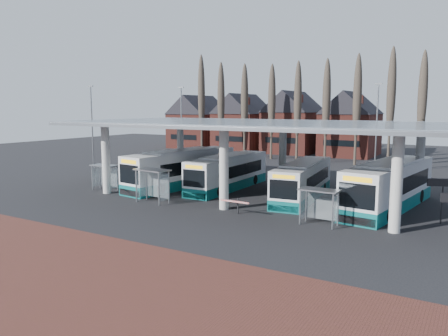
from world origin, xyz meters
The scene contains 17 objects.
ground centered at (0.00, 0.00, 0.00)m, with size 140.00×140.00×0.00m, color black.
brick_strip centered at (0.00, -12.00, 0.01)m, with size 70.00×10.00×0.03m, color #522720.
station_canopy centered at (0.00, 8.00, 5.68)m, with size 32.00×16.00×6.34m.
poplar_row centered at (0.00, 33.00, 8.78)m, with size 45.10×1.10×14.50m.
townhouse_row centered at (-15.75, 44.00, 5.94)m, with size 36.80×10.30×12.25m.
lamp_post_a centered at (-18.00, 22.00, 5.34)m, with size 0.80×0.16×10.17m.
lamp_post_b centered at (6.00, 26.00, 5.34)m, with size 0.80×0.16×10.17m.
lamp_post_d centered at (-26.00, 14.00, 5.34)m, with size 0.80×0.16×10.17m.
bus_0 centered at (-8.15, 8.53, 1.67)m, with size 4.42×13.02×3.55m.
bus_1 centered at (-3.87, 9.91, 1.50)m, with size 2.56×11.45×3.18m.
bus_2 centered at (3.69, 9.16, 1.46)m, with size 3.55×11.31×3.09m.
bus_3 centered at (10.56, 9.04, 1.68)m, with size 4.53×13.11×3.57m.
shelter_0 centered at (-13.28, 3.63, 1.68)m, with size 2.53×1.33×2.31m.
shelter_1 centered at (-6.06, 1.75, 1.94)m, with size 2.98×1.66×2.67m.
shelter_2 centered at (7.52, 1.88, 1.71)m, with size 2.59×1.39×2.35m.
info_sign_1 centered at (14.27, 6.18, 2.49)m, with size 1.87×0.91×2.97m.
barrier centered at (1.58, 1.37, 0.89)m, with size 2.30×0.62×1.15m.
Camera 1 is at (16.14, -24.88, 7.54)m, focal length 35.00 mm.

